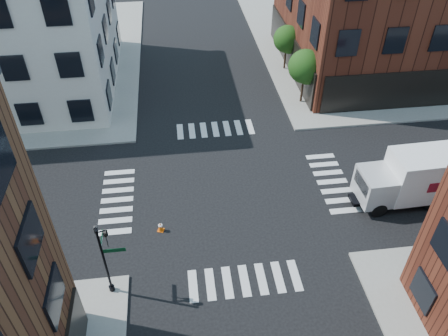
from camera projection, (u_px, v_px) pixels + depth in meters
ground at (227, 191)px, 28.15m from camera, size 120.00×120.00×0.00m
sidewalk_ne at (398, 40)px, 46.13m from camera, size 30.00×30.00×0.15m
tree_near at (306, 68)px, 34.46m from camera, size 2.69×2.69×4.49m
tree_far at (287, 40)px, 39.22m from camera, size 2.43×2.43×4.07m
signal_pole at (105, 253)px, 20.59m from camera, size 1.29×1.24×4.60m
box_truck at (423, 177)px, 26.42m from camera, size 7.85×2.61×3.51m
traffic_cone at (160, 227)px, 25.32m from camera, size 0.45×0.45×0.65m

